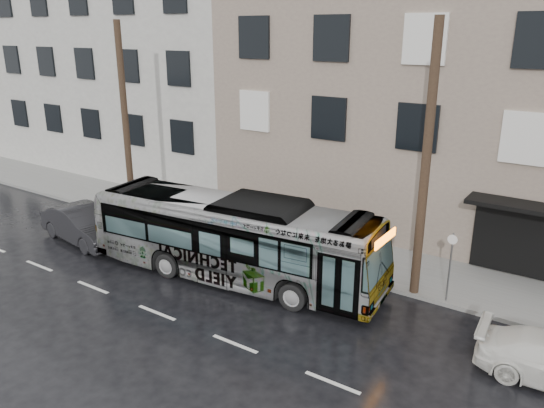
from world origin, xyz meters
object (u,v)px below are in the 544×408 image
at_px(utility_pole_front, 426,165).
at_px(utility_pole_rear, 125,123).
at_px(dark_sedan, 83,224).
at_px(sign_post, 450,267).
at_px(bus, 234,238).

distance_m(utility_pole_front, utility_pole_rear, 14.00).
bearing_deg(utility_pole_rear, dark_sedan, -82.07).
bearing_deg(utility_pole_rear, sign_post, 0.00).
bearing_deg(dark_sedan, bus, -75.87).
xyz_separation_m(utility_pole_front, sign_post, (1.10, 0.00, -3.30)).
bearing_deg(sign_post, dark_sedan, -167.82).
relative_size(utility_pole_front, utility_pole_rear, 1.00).
xyz_separation_m(sign_post, dark_sedan, (-14.66, -3.16, -0.58)).
xyz_separation_m(utility_pole_rear, bus, (7.99, -2.33, -3.09)).
distance_m(sign_post, dark_sedan, 15.01).
bearing_deg(dark_sedan, sign_post, -69.99).
xyz_separation_m(utility_pole_front, dark_sedan, (-13.56, -3.16, -3.88)).
height_order(sign_post, dark_sedan, sign_post).
xyz_separation_m(utility_pole_front, bus, (-6.01, -2.33, -3.09)).
relative_size(utility_pole_rear, bus, 0.80).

